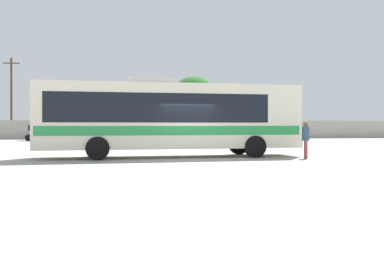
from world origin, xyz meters
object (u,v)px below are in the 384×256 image
Objects in this scene: utility_pole_near at (11,97)px; attendant_by_bus_door at (306,138)px; coach_bus_cream_green at (167,116)px; parked_car_leftmost_grey at (44,132)px; parked_car_third_silver at (176,133)px; roadside_tree_midleft at (71,102)px; roadside_tree_midright at (194,93)px; roadside_tree_right at (195,97)px; parked_car_second_maroon at (106,133)px.

attendant_by_bus_door is at bearing -56.71° from utility_pole_near.
coach_bus_cream_green is 7.46× the size of attendant_by_bus_door.
attendant_by_bus_door is 0.38× the size of parked_car_leftmost_grey.
roadside_tree_midleft reaches higher than parked_car_third_silver.
utility_pole_near reaches higher than roadside_tree_midright.
roadside_tree_right is at bearing 70.48° from parked_car_third_silver.
utility_pole_near is at bearing 116.20° from coach_bus_cream_green.
roadside_tree_midleft is 0.83× the size of roadside_tree_midright.
attendant_by_bus_door is at bearing -56.94° from parked_car_leftmost_grey.
roadside_tree_right is (16.15, 8.75, 4.13)m from parked_car_leftmost_grey.
coach_bus_cream_green is 1.75× the size of roadside_tree_right.
roadside_tree_midleft is 14.69m from roadside_tree_midright.
parked_car_second_maroon is (-4.46, 24.20, -1.22)m from coach_bus_cream_green.
parked_car_second_maroon is 10.72m from roadside_tree_midleft.
utility_pole_near is at bearing 123.29° from attendant_by_bus_door.
coach_bus_cream_green is 2.72× the size of parked_car_second_maroon.
roadside_tree_midleft is at bearing 18.47° from utility_pole_near.
roadside_tree_right reaches higher than parked_car_leftmost_grey.
roadside_tree_midleft is (-11.66, 9.41, 3.47)m from parked_car_third_silver.
attendant_by_bus_door is at bearing -66.37° from roadside_tree_midleft.
parked_car_leftmost_grey is 0.72× the size of roadside_tree_midleft.
roadside_tree_right reaches higher than coach_bus_cream_green.
attendant_by_bus_door reaches higher than parked_car_second_maroon.
parked_car_leftmost_grey is at bearing -176.99° from parked_car_second_maroon.
utility_pole_near reaches higher than roadside_tree_right.
utility_pole_near reaches higher than parked_car_leftmost_grey.
roadside_tree_right is (10.20, 8.44, 4.19)m from parked_car_second_maroon.
parked_car_leftmost_grey is at bearing 123.06° from attendant_by_bus_door.
parked_car_leftmost_grey is at bearing -151.55° from roadside_tree_right.
roadside_tree_midright is at bearing -2.34° from roadside_tree_midleft.
parked_car_third_silver is 19.78m from utility_pole_near.
roadside_tree_right is (21.07, 1.49, 0.22)m from utility_pole_near.
attendant_by_bus_door is 28.05m from parked_car_second_maroon.
roadside_tree_midright reaches higher than attendant_by_bus_door.
utility_pole_near is 1.21× the size of roadside_tree_midright.
parked_car_third_silver is at bearing -38.91° from roadside_tree_midleft.
coach_bus_cream_green reaches higher than parked_car_third_silver.
roadside_tree_midright is at bearing 40.05° from parked_car_second_maroon.
roadside_tree_midright is at bearing 80.28° from coach_bus_cream_green.
coach_bus_cream_green is 33.28m from roadside_tree_right.
utility_pole_near is at bearing -175.94° from roadside_tree_right.
coach_bus_cream_green is 26.09m from parked_car_leftmost_grey.
coach_bus_cream_green is at bearing -66.45° from parked_car_leftmost_grey.
parked_car_second_maroon is 1.08× the size of parked_car_third_silver.
roadside_tree_midleft is at bearing 81.67° from parked_car_leftmost_grey.
roadside_tree_midleft is at bearing 116.88° from parked_car_second_maroon.
utility_pole_near is 1.47× the size of roadside_tree_midleft.
parked_car_second_maroon is 0.62× the size of roadside_tree_midright.
utility_pole_near is (-4.91, 7.26, 3.92)m from parked_car_leftmost_grey.
roadside_tree_right is at bearing 90.86° from attendant_by_bus_door.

